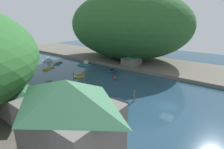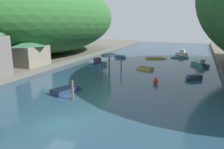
{
  "view_description": "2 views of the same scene",
  "coord_description": "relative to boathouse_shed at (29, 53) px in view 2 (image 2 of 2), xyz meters",
  "views": [
    {
      "loc": [
        -31.62,
        -9.94,
        16.85
      ],
      "look_at": [
        2.7,
        16.13,
        2.75
      ],
      "focal_mm": 28.0,
      "sensor_mm": 36.0,
      "label": 1
    },
    {
      "loc": [
        11.96,
        -16.02,
        9.5
      ],
      "look_at": [
        1.24,
        10.85,
        2.6
      ],
      "focal_mm": 35.0,
      "sensor_mm": 36.0,
      "label": 2
    }
  ],
  "objects": [
    {
      "name": "boat_yellow_tender",
      "position": [
        11.35,
        9.13,
        -2.98
      ],
      "size": [
        3.14,
        5.07,
        1.91
      ],
      "rotation": [
        0.0,
        0.0,
        5.92
      ],
      "color": "teal",
      "rests_on": "water_surface"
    },
    {
      "name": "boathouse_shed",
      "position": [
        0.0,
        0.0,
        0.0
      ],
      "size": [
        5.99,
        7.06,
        4.98
      ],
      "color": "gray",
      "rests_on": "left_bank"
    },
    {
      "name": "boat_red_skiff",
      "position": [
        12.0,
        22.07,
        -3.21
      ],
      "size": [
        3.63,
        2.26,
        0.68
      ],
      "rotation": [
        0.0,
        0.0,
        4.42
      ],
      "color": "teal",
      "rests_on": "water_surface"
    },
    {
      "name": "boat_far_right_bank",
      "position": [
        31.29,
        4.12,
        -3.18
      ],
      "size": [
        3.07,
        2.89,
        0.73
      ],
      "rotation": [
        0.0,
        0.0,
        2.29
      ],
      "color": "navy",
      "rests_on": "water_surface"
    },
    {
      "name": "boat_mid_channel",
      "position": [
        27.01,
        27.31,
        -3.28
      ],
      "size": [
        4.96,
        2.49,
        0.85
      ],
      "rotation": [
        0.0,
        0.0,
        1.83
      ],
      "color": "teal",
      "rests_on": "water_surface"
    },
    {
      "name": "boat_moored_right",
      "position": [
        6.88,
        24.57,
        -3.32
      ],
      "size": [
        4.02,
        4.74,
        0.46
      ],
      "rotation": [
        0.0,
        0.0,
        2.6
      ],
      "color": "navy",
      "rests_on": "water_surface"
    },
    {
      "name": "left_bank",
      "position": [
        -7.33,
        11.48,
        -3.05
      ],
      "size": [
        22.0,
        120.0,
        0.99
      ],
      "color": "#666056",
      "rests_on": "ground"
    },
    {
      "name": "boat_white_cruiser",
      "position": [
        15.14,
        -9.41,
        -3.21
      ],
      "size": [
        3.05,
        5.09,
        0.67
      ],
      "rotation": [
        0.0,
        0.0,
        6.0
      ],
      "color": "navy",
      "rests_on": "water_surface"
    },
    {
      "name": "mooring_post_nearest",
      "position": [
        17.52,
        -12.05,
        -2.28
      ],
      "size": [
        0.3,
        0.3,
        2.51
      ],
      "color": "brown",
      "rests_on": "water_surface"
    },
    {
      "name": "channel_buoy_near",
      "position": [
        25.88,
        -0.88,
        -3.09
      ],
      "size": [
        0.78,
        0.78,
        1.17
      ],
      "color": "red",
      "rests_on": "water_surface"
    },
    {
      "name": "boat_far_upstream",
      "position": [
        32.07,
        17.7,
        -3.06
      ],
      "size": [
        4.49,
        5.45,
        1.6
      ],
      "rotation": [
        0.0,
        0.0,
        0.6
      ],
      "color": "teal",
      "rests_on": "water_surface"
    },
    {
      "name": "water_surface",
      "position": [
        19.88,
        11.48,
        -3.54
      ],
      "size": [
        130.0,
        130.0,
        0.0
      ],
      "primitive_type": "plane",
      "color": "#234256",
      "rests_on": "ground"
    },
    {
      "name": "mooring_post_middle",
      "position": [
        16.8,
        -2.33,
        -2.12
      ],
      "size": [
        0.23,
        0.23,
        2.84
      ],
      "color": "brown",
      "rests_on": "water_surface"
    },
    {
      "name": "hillside_left",
      "position": [
        -8.43,
        16.1,
        7.27
      ],
      "size": [
        34.85,
        48.78,
        19.65
      ],
      "color": "#2D662D",
      "rests_on": "left_bank"
    },
    {
      "name": "boat_cabin_cruiser",
      "position": [
        26.98,
        33.72,
        -3.03
      ],
      "size": [
        3.96,
        2.92,
        1.73
      ],
      "rotation": [
        0.0,
        0.0,
        1.14
      ],
      "color": "silver",
      "rests_on": "water_surface"
    },
    {
      "name": "mooring_post_fourth",
      "position": [
        16.77,
        1.84,
        -1.64
      ],
      "size": [
        0.31,
        0.31,
        3.78
      ],
      "color": "brown",
      "rests_on": "water_surface"
    },
    {
      "name": "boat_open_rowboat",
      "position": [
        21.57,
        24.11,
        -3.34
      ],
      "size": [
        5.89,
        3.62,
        0.41
      ],
      "rotation": [
        0.0,
        0.0,
        5.1
      ],
      "color": "gold",
      "rests_on": "water_surface"
    },
    {
      "name": "boat_near_quay",
      "position": [
        21.51,
        9.39,
        -3.29
      ],
      "size": [
        3.91,
        2.36,
        0.52
      ],
      "rotation": [
        0.0,
        0.0,
        1.3
      ],
      "color": "gold",
      "rests_on": "water_surface"
    },
    {
      "name": "person_by_boathouse",
      "position": [
        1.62,
        1.62,
        -1.58
      ],
      "size": [
        0.35,
        0.44,
        1.69
      ],
      "rotation": [
        0.0,
        0.0,
        1.18
      ],
      "color": "#282D3D",
      "rests_on": "left_bank"
    },
    {
      "name": "mooring_post_farthest",
      "position": [
        17.39,
        6.73,
        -2.08
      ],
      "size": [
        0.23,
        0.23,
        2.92
      ],
      "color": "brown",
      "rests_on": "water_surface"
    }
  ]
}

